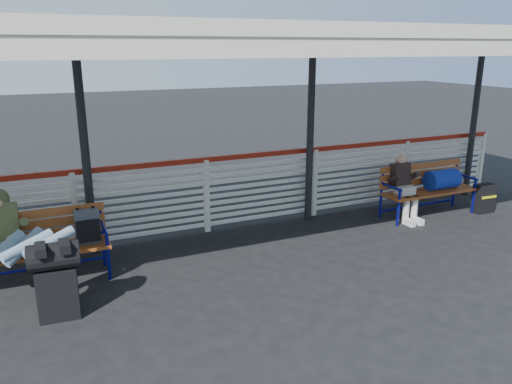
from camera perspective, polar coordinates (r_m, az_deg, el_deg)
name	(u,v)px	position (r m, az deg, el deg)	size (l,w,h in m)	color
ground	(255,278)	(6.61, -0.14, -9.82)	(60.00, 60.00, 0.00)	black
fence	(207,193)	(8.03, -5.68, -0.06)	(12.08, 0.08, 1.24)	silver
canopy	(227,36)	(6.74, -3.31, 17.38)	(12.60, 3.60, 3.16)	silver
luggage_stack	(56,278)	(5.94, -21.87, -9.08)	(0.55, 0.34, 0.89)	black
bench_left	(49,237)	(6.86, -22.62, -4.82)	(1.80, 0.56, 0.92)	#A84C20
bench_right	(434,182)	(9.41, 19.72, 1.09)	(1.80, 0.56, 0.92)	#A84C20
traveler_man	(19,240)	(6.49, -25.46, -5.01)	(0.94, 1.63, 0.77)	#7B8DA6
companion_person	(404,186)	(8.95, 16.58, 0.62)	(0.32, 0.66, 1.15)	beige
suitcase_side	(484,198)	(9.94, 24.58, -0.66)	(0.39, 0.25, 0.53)	black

